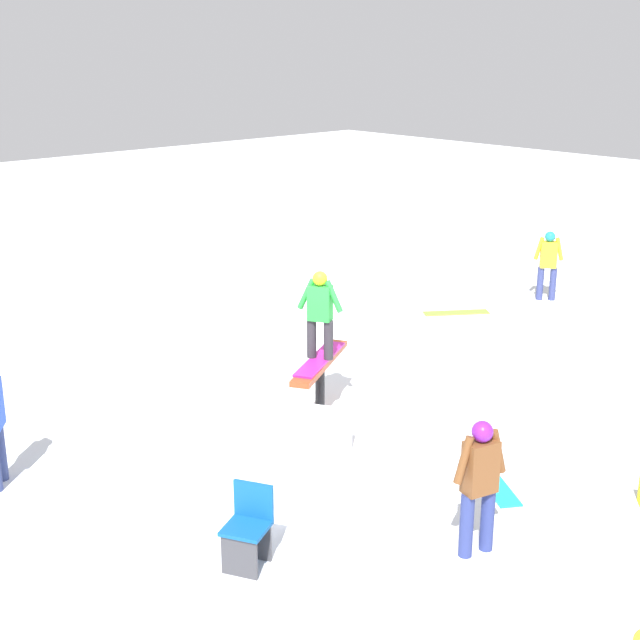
{
  "coord_description": "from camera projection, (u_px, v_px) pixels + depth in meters",
  "views": [
    {
      "loc": [
        -8.1,
        -8.79,
        5.26
      ],
      "look_at": [
        0.0,
        0.0,
        1.47
      ],
      "focal_mm": 50.0,
      "sensor_mm": 36.0,
      "label": 1
    }
  ],
  "objects": [
    {
      "name": "loose_snowboard_cyan",
      "position": [
        492.0,
        481.0,
        11.05
      ],
      "size": [
        0.93,
        1.24,
        0.02
      ],
      "primitive_type": "cube",
      "rotation": [
        0.0,
        0.0,
        1.0
      ],
      "color": "#1BC3D5",
      "rests_on": "ground"
    },
    {
      "name": "main_rider_on_rail",
      "position": [
        320.0,
        318.0,
        12.53
      ],
      "size": [
        1.47,
        0.97,
        1.31
      ],
      "rotation": [
        0.0,
        0.0,
        0.5
      ],
      "color": "#C02093",
      "rests_on": "rail_feature"
    },
    {
      "name": "bystander_brown",
      "position": [
        479.0,
        480.0,
        9.29
      ],
      "size": [
        0.66,
        0.3,
        1.53
      ],
      "rotation": [
        0.0,
        0.0,
        6.03
      ],
      "color": "navy",
      "rests_on": "ground"
    },
    {
      "name": "folding_chair",
      "position": [
        248.0,
        529.0,
        9.2
      ],
      "size": [
        0.59,
        0.59,
        0.88
      ],
      "rotation": [
        0.0,
        0.0,
        5.19
      ],
      "color": "#3F3F44",
      "rests_on": "ground"
    },
    {
      "name": "bystander_yellow",
      "position": [
        548.0,
        262.0,
        18.52
      ],
      "size": [
        0.45,
        0.52,
        1.46
      ],
      "rotation": [
        0.0,
        0.0,
        2.25
      ],
      "color": "navy",
      "rests_on": "ground"
    },
    {
      "name": "rail_feature",
      "position": [
        320.0,
        370.0,
        12.77
      ],
      "size": [
        1.75,
        1.17,
        0.87
      ],
      "rotation": [
        0.0,
        0.0,
        0.52
      ],
      "color": "black",
      "rests_on": "ground"
    },
    {
      "name": "ground_plane",
      "position": [
        320.0,
        416.0,
        12.99
      ],
      "size": [
        60.0,
        60.0,
        0.0
      ],
      "primitive_type": "plane",
      "color": "white"
    },
    {
      "name": "snow_kicker_ramp",
      "position": [
        276.0,
        451.0,
        11.21
      ],
      "size": [
        2.31,
        2.2,
        0.61
      ],
      "primitive_type": "cube",
      "rotation": [
        0.0,
        0.0,
        0.52
      ],
      "color": "white",
      "rests_on": "ground"
    },
    {
      "name": "loose_snowboard_lime",
      "position": [
        456.0,
        313.0,
        17.83
      ],
      "size": [
        1.23,
        0.98,
        0.02
      ],
      "primitive_type": "cube",
      "rotation": [
        0.0,
        0.0,
        2.53
      ],
      "color": "#93E13C",
      "rests_on": "ground"
    }
  ]
}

